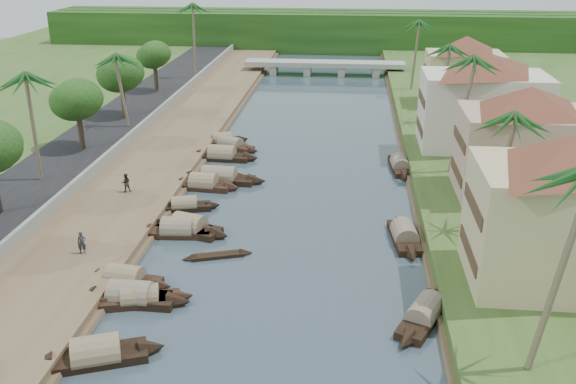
# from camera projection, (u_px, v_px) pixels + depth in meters

# --- Properties ---
(ground) EXTENTS (220.00, 220.00, 0.00)m
(ground) POSITION_uv_depth(u_px,v_px,m) (279.00, 269.00, 46.97)
(ground) COLOR #32414B
(ground) RESTS_ON ground
(left_bank) EXTENTS (10.00, 180.00, 0.80)m
(left_bank) POSITION_uv_depth(u_px,v_px,m) (148.00, 167.00, 66.79)
(left_bank) COLOR brown
(left_bank) RESTS_ON ground
(right_bank) EXTENTS (16.00, 180.00, 1.20)m
(right_bank) POSITION_uv_depth(u_px,v_px,m) (492.00, 176.00, 63.51)
(right_bank) COLOR #314B1E
(right_bank) RESTS_ON ground
(road) EXTENTS (8.00, 180.00, 1.40)m
(road) POSITION_uv_depth(u_px,v_px,m) (69.00, 161.00, 67.46)
(road) COLOR black
(road) RESTS_ON ground
(retaining_wall) EXTENTS (0.40, 180.00, 1.10)m
(retaining_wall) POSITION_uv_depth(u_px,v_px,m) (108.00, 157.00, 66.83)
(retaining_wall) COLOR slate
(retaining_wall) RESTS_ON left_bank
(treeline) EXTENTS (120.00, 14.00, 8.00)m
(treeline) POSITION_uv_depth(u_px,v_px,m) (331.00, 31.00, 138.01)
(treeline) COLOR #14370F
(treeline) RESTS_ON ground
(bridge) EXTENTS (28.00, 4.00, 2.40)m
(bridge) POSITION_uv_depth(u_px,v_px,m) (325.00, 65.00, 112.94)
(bridge) COLOR gray
(bridge) RESTS_ON ground
(building_near) EXTENTS (14.85, 14.85, 10.20)m
(building_near) POSITION_uv_depth(u_px,v_px,m) (570.00, 209.00, 41.02)
(building_near) COLOR tan
(building_near) RESTS_ON right_bank
(building_mid) EXTENTS (14.11, 14.11, 9.70)m
(building_mid) POSITION_uv_depth(u_px,v_px,m) (524.00, 141.00, 55.82)
(building_mid) COLOR tan
(building_mid) RESTS_ON right_bank
(building_far) EXTENTS (15.59, 15.59, 10.20)m
(building_far) POSITION_uv_depth(u_px,v_px,m) (484.00, 100.00, 68.78)
(building_far) COLOR beige
(building_far) RESTS_ON right_bank
(building_distant) EXTENTS (12.62, 12.62, 9.20)m
(building_distant) POSITION_uv_depth(u_px,v_px,m) (464.00, 70.00, 87.37)
(building_distant) COLOR tan
(building_distant) RESTS_ON right_bank
(sampan_1) EXTENTS (8.08, 4.56, 2.35)m
(sampan_1) POSITION_uv_depth(u_px,v_px,m) (97.00, 355.00, 36.54)
(sampan_1) COLOR black
(sampan_1) RESTS_ON ground
(sampan_2) EXTENTS (7.28, 3.23, 1.93)m
(sampan_2) POSITION_uv_depth(u_px,v_px,m) (140.00, 299.00, 42.27)
(sampan_2) COLOR black
(sampan_2) RESTS_ON ground
(sampan_3) EXTENTS (8.45, 2.15, 2.25)m
(sampan_3) POSITION_uv_depth(u_px,v_px,m) (131.00, 297.00, 42.50)
(sampan_3) COLOR black
(sampan_3) RESTS_ON ground
(sampan_4) EXTENTS (7.33, 2.74, 2.06)m
(sampan_4) POSITION_uv_depth(u_px,v_px,m) (125.00, 279.00, 44.69)
(sampan_4) COLOR black
(sampan_4) RESTS_ON ground
(sampan_5) EXTENTS (7.74, 4.13, 2.39)m
(sampan_5) POSITION_uv_depth(u_px,v_px,m) (189.00, 228.00, 52.62)
(sampan_5) COLOR black
(sampan_5) RESTS_ON ground
(sampan_6) EXTENTS (7.63, 2.24, 2.25)m
(sampan_6) POSITION_uv_depth(u_px,v_px,m) (178.00, 231.00, 52.13)
(sampan_6) COLOR black
(sampan_6) RESTS_ON ground
(sampan_7) EXTENTS (6.66, 2.91, 1.80)m
(sampan_7) POSITION_uv_depth(u_px,v_px,m) (184.00, 206.00, 56.91)
(sampan_7) COLOR black
(sampan_7) RESTS_ON ground
(sampan_8) EXTENTS (7.56, 2.53, 2.29)m
(sampan_8) POSITION_uv_depth(u_px,v_px,m) (204.00, 184.00, 61.88)
(sampan_8) COLOR black
(sampan_8) RESTS_ON ground
(sampan_9) EXTENTS (9.80, 2.51, 2.42)m
(sampan_9) POSITION_uv_depth(u_px,v_px,m) (219.00, 178.00, 63.56)
(sampan_9) COLOR black
(sampan_9) RESTS_ON ground
(sampan_10) EXTENTS (6.55, 2.72, 1.83)m
(sampan_10) POSITION_uv_depth(u_px,v_px,m) (212.00, 175.00, 64.38)
(sampan_10) COLOR black
(sampan_10) RESTS_ON ground
(sampan_11) EXTENTS (8.41, 2.38, 2.37)m
(sampan_11) POSITION_uv_depth(u_px,v_px,m) (222.00, 156.00, 70.04)
(sampan_11) COLOR black
(sampan_11) RESTS_ON ground
(sampan_12) EXTENTS (7.85, 5.14, 1.97)m
(sampan_12) POSITION_uv_depth(u_px,v_px,m) (230.00, 145.00, 73.77)
(sampan_12) COLOR black
(sampan_12) RESTS_ON ground
(sampan_13) EXTENTS (6.60, 3.52, 1.85)m
(sampan_13) POSITION_uv_depth(u_px,v_px,m) (222.00, 140.00, 75.53)
(sampan_13) COLOR black
(sampan_13) RESTS_ON ground
(sampan_14) EXTENTS (4.98, 8.39, 2.08)m
(sampan_14) POSITION_uv_depth(u_px,v_px,m) (424.00, 314.00, 40.54)
(sampan_14) COLOR black
(sampan_14) RESTS_ON ground
(sampan_15) EXTENTS (2.59, 8.35, 2.20)m
(sampan_15) POSITION_uv_depth(u_px,v_px,m) (404.00, 236.00, 51.16)
(sampan_15) COLOR black
(sampan_15) RESTS_ON ground
(sampan_16) EXTENTS (2.27, 8.47, 2.06)m
(sampan_16) POSITION_uv_depth(u_px,v_px,m) (400.00, 165.00, 67.07)
(sampan_16) COLOR black
(sampan_16) RESTS_ON ground
(canoe_1) EXTENTS (5.44, 2.58, 0.88)m
(canoe_1) POSITION_uv_depth(u_px,v_px,m) (218.00, 256.00, 48.63)
(canoe_1) COLOR black
(canoe_1) RESTS_ON ground
(canoe_2) EXTENTS (5.09, 1.90, 0.74)m
(canoe_2) POSITION_uv_depth(u_px,v_px,m) (201.00, 175.00, 65.25)
(canoe_2) COLOR black
(canoe_2) RESTS_ON ground
(palm_0) EXTENTS (3.20, 3.20, 12.75)m
(palm_0) POSITION_uv_depth(u_px,v_px,m) (566.00, 176.00, 30.09)
(palm_0) COLOR #6F604A
(palm_0) RESTS_ON ground
(palm_1) EXTENTS (3.20, 3.20, 10.81)m
(palm_1) POSITION_uv_depth(u_px,v_px,m) (503.00, 118.00, 47.11)
(palm_1) COLOR #6F604A
(palm_1) RESTS_ON ground
(palm_2) EXTENTS (3.20, 3.20, 12.65)m
(palm_2) POSITION_uv_depth(u_px,v_px,m) (463.00, 61.00, 59.06)
(palm_2) COLOR #6F604A
(palm_2) RESTS_ON ground
(palm_3) EXTENTS (3.20, 3.20, 10.92)m
(palm_3) POSITION_uv_depth(u_px,v_px,m) (447.00, 48.00, 76.57)
(palm_3) COLOR #6F604A
(palm_3) RESTS_ON ground
(palm_5) EXTENTS (3.20, 3.20, 11.43)m
(palm_5) POSITION_uv_depth(u_px,v_px,m) (26.00, 77.00, 56.88)
(palm_5) COLOR #6F604A
(palm_5) RESTS_ON ground
(palm_6) EXTENTS (3.20, 3.20, 10.00)m
(palm_6) POSITION_uv_depth(u_px,v_px,m) (121.00, 57.00, 74.42)
(palm_6) COLOR #6F604A
(palm_6) RESTS_ON ground
(palm_7) EXTENTS (3.20, 3.20, 11.52)m
(palm_7) POSITION_uv_depth(u_px,v_px,m) (416.00, 23.00, 94.01)
(palm_7) COLOR #6F604A
(palm_7) RESTS_ON ground
(palm_8) EXTENTS (3.20, 3.20, 13.05)m
(palm_8) POSITION_uv_depth(u_px,v_px,m) (192.00, 7.00, 100.32)
(palm_8) COLOR #6F604A
(palm_8) RESTS_ON ground
(tree_3) EXTENTS (5.08, 5.08, 7.38)m
(tree_3) POSITION_uv_depth(u_px,v_px,m) (77.00, 100.00, 67.64)
(tree_3) COLOR #413125
(tree_3) RESTS_ON ground
(tree_4) EXTENTS (5.33, 5.33, 7.55)m
(tree_4) POSITION_uv_depth(u_px,v_px,m) (121.00, 74.00, 80.26)
(tree_4) COLOR #413125
(tree_4) RESTS_ON ground
(tree_5) EXTENTS (4.49, 4.49, 7.18)m
(tree_5) POSITION_uv_depth(u_px,v_px,m) (154.00, 55.00, 93.48)
(tree_5) COLOR #413125
(tree_5) RESTS_ON ground
(tree_6) EXTENTS (4.12, 4.12, 6.91)m
(tree_6) POSITION_uv_depth(u_px,v_px,m) (528.00, 98.00, 69.85)
(tree_6) COLOR #413125
(tree_6) RESTS_ON ground
(person_near) EXTENTS (0.73, 0.61, 1.72)m
(person_near) POSITION_uv_depth(u_px,v_px,m) (82.00, 243.00, 47.21)
(person_near) COLOR #282930
(person_near) RESTS_ON left_bank
(person_far) EXTENTS (1.04, 0.94, 1.76)m
(person_far) POSITION_uv_depth(u_px,v_px,m) (126.00, 183.00, 58.76)
(person_far) COLOR #2C281E
(person_far) RESTS_ON left_bank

